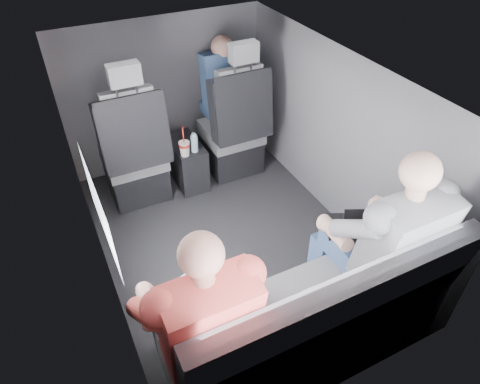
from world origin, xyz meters
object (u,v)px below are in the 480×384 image
passenger_front_right (223,85)px  rear_bench (311,324)px  front_seat_left (135,158)px  laptop_white (193,297)px  center_console (187,162)px  front_seat_right (234,133)px  passenger_rear_right (381,241)px  passenger_rear_left (199,317)px  soda_cup (184,148)px  water_bottle (194,143)px  laptop_black (359,226)px

passenger_front_right → rear_bench: bearing=-102.3°
front_seat_left → laptop_white: front_seat_left is taller
center_console → passenger_front_right: (0.47, 0.22, 0.54)m
front_seat_right → passenger_rear_right: passenger_rear_right is taller
passenger_rear_left → passenger_rear_right: (1.10, -0.00, 0.01)m
front_seat_right → soda_cup: 0.54m
water_bottle → passenger_front_right: size_ratio=0.22×
passenger_front_right → front_seat_left: bearing=-164.4°
laptop_white → passenger_rear_left: passenger_rear_left is taller
center_console → laptop_black: laptop_black is taller
front_seat_left → passenger_front_right: size_ratio=1.69×
front_seat_left → rear_bench: 1.96m
front_seat_left → passenger_front_right: 1.02m
center_console → passenger_rear_right: passenger_rear_right is taller
laptop_white → passenger_rear_right: size_ratio=0.31×
soda_cup → laptop_black: laptop_black is taller
front_seat_right → center_console: (-0.45, 0.04, -0.20)m
front_seat_right → laptop_black: (0.03, -1.64, 0.23)m
soda_cup → passenger_front_right: bearing=36.4°
rear_bench → water_bottle: (0.03, 1.79, 0.17)m
front_seat_left → water_bottle: (0.48, -0.12, 0.08)m
front_seat_right → laptop_white: size_ratio=3.15×
soda_cup → laptop_white: laptop_white is taller
laptop_white → rear_bench: bearing=-20.4°
front_seat_right → rear_bench: (-0.45, -1.90, -0.09)m
center_console → passenger_front_right: size_ratio=0.64×
laptop_white → passenger_rear_left: size_ratio=0.32×
center_console → passenger_front_right: passenger_front_right is taller
water_bottle → passenger_rear_left: bearing=-110.6°
laptop_white → laptop_black: 1.07m
laptop_white → passenger_front_right: (1.06, 1.94, 0.11)m
front_seat_left → rear_bench: front_seat_left is taller
passenger_rear_right → laptop_black: bearing=95.7°
front_seat_left → passenger_rear_left: front_seat_left is taller
passenger_rear_right → front_seat_right: bearing=91.4°
rear_bench → water_bottle: rear_bench is taller
front_seat_right → laptop_black: 1.65m
front_seat_right → center_console: size_ratio=2.64×
rear_bench → laptop_black: bearing=29.0°
rear_bench → water_bottle: 1.79m
soda_cup → front_seat_right: bearing=15.0°
soda_cup → water_bottle: (0.09, 0.02, 0.01)m
rear_bench → passenger_front_right: 2.25m
water_bottle → center_console: bearing=100.7°
passenger_rear_left → passenger_front_right: (1.08, 2.07, 0.10)m
front_seat_right → front_seat_left: bearing=180.0°
passenger_rear_left → center_console: bearing=71.8°
center_console → passenger_rear_right: bearing=-75.1°
passenger_rear_right → laptop_white: bearing=173.4°
laptop_white → passenger_front_right: size_ratio=0.54×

